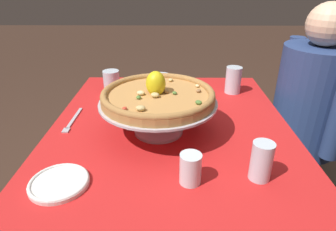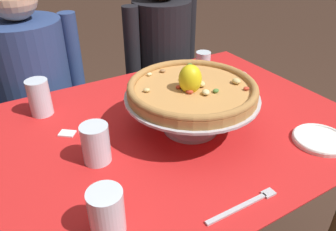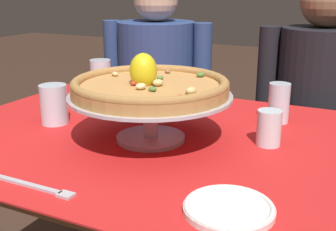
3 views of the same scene
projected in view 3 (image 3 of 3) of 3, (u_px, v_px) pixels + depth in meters
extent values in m
cylinder|color=olive|center=(90.00, 175.00, 1.85)|extent=(0.06, 0.06, 0.73)
cube|color=olive|center=(152.00, 139.00, 1.19)|extent=(1.14, 0.89, 0.02)
cube|color=red|center=(152.00, 134.00, 1.19)|extent=(1.18, 0.93, 0.00)
cylinder|color=#B7B7C1|center=(151.00, 138.00, 1.14)|extent=(0.18, 0.18, 0.01)
cylinder|color=#B7B7C1|center=(151.00, 117.00, 1.12)|extent=(0.04, 0.04, 0.11)
cylinder|color=#B7B7C1|center=(150.00, 96.00, 1.10)|extent=(0.42, 0.42, 0.01)
cylinder|color=#BC8447|center=(150.00, 89.00, 1.10)|extent=(0.40, 0.40, 0.03)
torus|color=#A6743E|center=(150.00, 83.00, 1.09)|extent=(0.40, 0.40, 0.02)
ellipsoid|color=#996B42|center=(151.00, 79.00, 1.12)|extent=(0.02, 0.02, 0.01)
ellipsoid|color=beige|center=(152.00, 70.00, 1.25)|extent=(0.02, 0.02, 0.01)
ellipsoid|color=beige|center=(141.00, 86.00, 1.04)|extent=(0.03, 0.03, 0.02)
ellipsoid|color=tan|center=(191.00, 90.00, 0.99)|extent=(0.03, 0.03, 0.02)
ellipsoid|color=#C63D28|center=(139.00, 79.00, 1.12)|extent=(0.02, 0.02, 0.01)
ellipsoid|color=#C63D28|center=(181.00, 97.00, 0.95)|extent=(0.02, 0.02, 0.01)
ellipsoid|color=#4C7533|center=(200.00, 75.00, 1.17)|extent=(0.03, 0.03, 0.01)
ellipsoid|color=#4C7533|center=(152.00, 89.00, 1.02)|extent=(0.02, 0.02, 0.01)
ellipsoid|color=tan|center=(158.00, 83.00, 1.07)|extent=(0.03, 0.04, 0.02)
ellipsoid|color=#C63D28|center=(134.00, 83.00, 1.08)|extent=(0.03, 0.03, 0.01)
ellipsoid|color=#4C7533|center=(160.00, 78.00, 1.14)|extent=(0.02, 0.02, 0.01)
ellipsoid|color=#996B42|center=(168.00, 71.00, 1.22)|extent=(0.02, 0.02, 0.01)
ellipsoid|color=tan|center=(115.00, 74.00, 1.18)|extent=(0.03, 0.02, 0.01)
ellipsoid|color=yellow|center=(143.00, 71.00, 1.08)|extent=(0.07, 0.07, 0.09)
cylinder|color=silver|center=(279.00, 103.00, 1.27)|extent=(0.06, 0.06, 0.12)
cylinder|color=silver|center=(278.00, 108.00, 1.27)|extent=(0.05, 0.05, 0.08)
cylinder|color=silver|center=(54.00, 104.00, 1.26)|extent=(0.08, 0.08, 0.12)
cylinder|color=silver|center=(55.00, 113.00, 1.26)|extent=(0.07, 0.07, 0.06)
cylinder|color=silver|center=(101.00, 77.00, 1.59)|extent=(0.08, 0.08, 0.13)
cylinder|color=silver|center=(101.00, 83.00, 1.59)|extent=(0.07, 0.07, 0.08)
cylinder|color=silver|center=(269.00, 128.00, 1.09)|extent=(0.06, 0.06, 0.09)
cylinder|color=silver|center=(268.00, 135.00, 1.10)|extent=(0.05, 0.05, 0.05)
cylinder|color=white|center=(229.00, 209.00, 0.78)|extent=(0.17, 0.17, 0.01)
torus|color=white|center=(229.00, 206.00, 0.78)|extent=(0.17, 0.17, 0.01)
cube|color=#B7B7C1|center=(26.00, 184.00, 0.88)|extent=(0.18, 0.01, 0.01)
cube|color=#B7B7C1|center=(66.00, 195.00, 0.84)|extent=(0.03, 0.02, 0.01)
cube|color=white|center=(81.00, 106.00, 1.44)|extent=(0.06, 0.06, 0.00)
cube|color=gray|center=(157.00, 183.00, 2.08)|extent=(0.32, 0.36, 0.46)
cylinder|color=navy|center=(156.00, 82.00, 1.93)|extent=(0.38, 0.38, 0.53)
cylinder|color=navy|center=(114.00, 71.00, 1.98)|extent=(0.08, 0.08, 0.45)
cylinder|color=navy|center=(202.00, 76.00, 1.86)|extent=(0.08, 0.08, 0.45)
cube|color=#1E3833|center=(305.00, 213.00, 1.80)|extent=(0.32, 0.36, 0.46)
cylinder|color=black|center=(317.00, 98.00, 1.65)|extent=(0.35, 0.35, 0.54)
sphere|color=brown|center=(327.00, 1.00, 1.55)|extent=(0.19, 0.19, 0.19)
cylinder|color=black|center=(267.00, 85.00, 1.70)|extent=(0.08, 0.08, 0.46)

